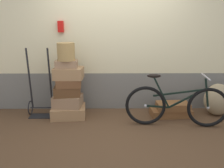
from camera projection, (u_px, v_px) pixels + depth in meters
The scene contains 14 objects.
ground at pixel (116, 126), 4.05m from camera, with size 10.18×5.20×0.06m, color #513823.
station_building at pixel (116, 37), 4.50m from camera, with size 8.18×0.74×2.76m.
suitcase_0 at pixel (69, 112), 4.32m from camera, with size 0.59×0.46×0.20m, color #9E754C.
suitcase_1 at pixel (68, 101), 4.29m from camera, with size 0.49×0.39×0.20m, color #937051.
suitcase_2 at pixel (68, 91), 4.25m from camera, with size 0.46×0.37×0.17m, color brown.
suitcase_3 at pixel (69, 83), 4.19m from camera, with size 0.42×0.33×0.14m, color brown.
suitcase_4 at pixel (69, 73), 4.17m from camera, with size 0.50×0.36×0.20m, color #9E754C.
suitcase_5 at pixel (67, 64), 4.14m from camera, with size 0.37×0.27×0.13m, color #937051.
suitcase_6 at pixel (170, 112), 4.38m from camera, with size 0.72×0.37×0.14m, color brown.
suitcase_7 at pixel (173, 106), 4.31m from camera, with size 0.57×0.31×0.13m, color brown.
wicker_basket at pixel (66, 52), 4.06m from camera, with size 0.30×0.30×0.30m, color #A8844C.
luggage_trolley at pixel (41, 100), 4.37m from camera, with size 0.45×0.35×1.24m.
burlap_sack at pixel (218, 100), 4.37m from camera, with size 0.49×0.42×0.59m, color #9E8966.
bicycle at pixel (176, 105), 3.90m from camera, with size 1.66×0.46×0.87m.
Camera 1 is at (-0.11, -3.73, 1.69)m, focal length 38.36 mm.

